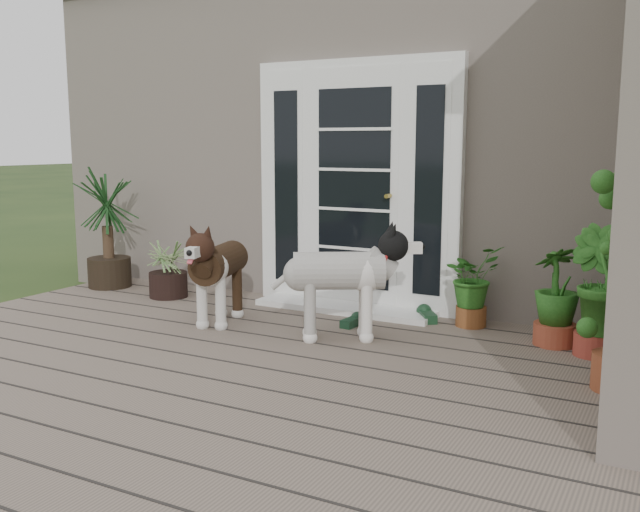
% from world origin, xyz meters
% --- Properties ---
extents(deck, '(6.20, 4.60, 0.12)m').
position_xyz_m(deck, '(0.00, 0.40, 0.06)').
color(deck, '#6B5B4C').
rests_on(deck, ground).
extents(house_main, '(7.40, 4.00, 3.10)m').
position_xyz_m(house_main, '(0.00, 4.65, 1.55)').
color(house_main, '#665E54').
rests_on(house_main, ground).
extents(door_unit, '(1.90, 0.14, 2.15)m').
position_xyz_m(door_unit, '(-0.20, 2.60, 1.19)').
color(door_unit, white).
rests_on(door_unit, deck).
extents(door_step, '(1.60, 0.40, 0.05)m').
position_xyz_m(door_step, '(-0.20, 2.40, 0.14)').
color(door_step, white).
rests_on(door_step, deck).
extents(brindle_dog, '(0.59, 0.94, 0.72)m').
position_xyz_m(brindle_dog, '(-0.90, 1.54, 0.48)').
color(brindle_dog, '#382314').
rests_on(brindle_dog, deck).
extents(white_dog, '(0.97, 0.79, 0.75)m').
position_xyz_m(white_dog, '(0.15, 1.57, 0.50)').
color(white_dog, silver).
rests_on(white_dog, deck).
extents(spider_plant, '(0.64, 0.64, 0.64)m').
position_xyz_m(spider_plant, '(-1.91, 2.10, 0.44)').
color(spider_plant, '#9BAD6A').
rests_on(spider_plant, deck).
extents(yucca, '(0.96, 0.96, 1.17)m').
position_xyz_m(yucca, '(-2.75, 2.19, 0.71)').
color(yucca, black).
rests_on(yucca, deck).
extents(herb_a, '(0.60, 0.60, 0.57)m').
position_xyz_m(herb_a, '(0.91, 2.40, 0.40)').
color(herb_a, '#234E16').
rests_on(herb_a, deck).
extents(herb_b, '(0.62, 0.62, 0.67)m').
position_xyz_m(herb_b, '(1.88, 2.03, 0.46)').
color(herb_b, '#164D1A').
rests_on(herb_b, deck).
extents(herb_c, '(0.53, 0.53, 0.58)m').
position_xyz_m(herb_c, '(1.59, 2.17, 0.41)').
color(herb_c, '#285819').
rests_on(herb_c, deck).
extents(sapling, '(0.60, 0.60, 1.56)m').
position_xyz_m(sapling, '(2.08, 1.37, 0.90)').
color(sapling, '#1A5418').
rests_on(sapling, deck).
extents(clog_left, '(0.30, 0.35, 0.10)m').
position_xyz_m(clog_left, '(0.55, 2.40, 0.17)').
color(clog_left, '#16371E').
rests_on(clog_left, deck).
extents(clog_right, '(0.15, 0.28, 0.08)m').
position_xyz_m(clog_right, '(0.08, 1.95, 0.16)').
color(clog_right, '#13301D').
rests_on(clog_right, deck).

